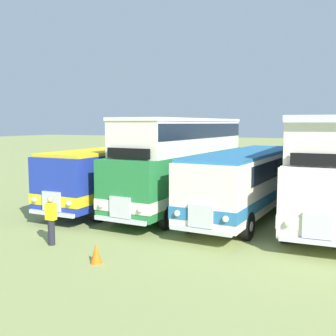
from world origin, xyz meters
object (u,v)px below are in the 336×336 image
object	(u,v)px
bus_fourth_in_row	(327,167)
cone_near_end	(96,253)
bus_first_in_row	(126,170)
marshal_person	(51,220)
bus_third_in_row	(248,178)
bus_second_in_row	(183,160)

from	to	relation	value
bus_fourth_in_row	cone_near_end	xyz separation A→B (m)	(-5.87, -8.74, -2.04)
bus_fourth_in_row	bus_first_in_row	bearing A→B (deg)	-178.40
cone_near_end	marshal_person	world-z (taller)	marshal_person
cone_near_end	marshal_person	size ratio (longest dim) A/B	0.37
bus_third_in_row	bus_fourth_in_row	xyz separation A→B (m)	(3.30, 0.49, 0.61)
bus_fourth_in_row	marshal_person	distance (m)	11.59
bus_third_in_row	marshal_person	xyz separation A→B (m)	(-5.09, -7.36, -0.87)
bus_third_in_row	marshal_person	distance (m)	9.00
bus_fourth_in_row	cone_near_end	size ratio (longest dim) A/B	17.56
bus_fourth_in_row	cone_near_end	distance (m)	10.72
bus_third_in_row	marshal_person	size ratio (longest dim) A/B	6.30
bus_first_in_row	bus_third_in_row	xyz separation A→B (m)	(6.61, -0.21, -0.00)
bus_third_in_row	bus_fourth_in_row	world-z (taller)	bus_fourth_in_row
bus_third_in_row	bus_fourth_in_row	size ratio (longest dim) A/B	0.98
bus_fourth_in_row	bus_second_in_row	bearing A→B (deg)	-176.65
marshal_person	cone_near_end	bearing A→B (deg)	-19.43
bus_second_in_row	marshal_person	distance (m)	7.84
bus_third_in_row	marshal_person	world-z (taller)	bus_third_in_row
bus_third_in_row	cone_near_end	distance (m)	8.76
bus_third_in_row	bus_first_in_row	bearing A→B (deg)	178.16
bus_first_in_row	bus_second_in_row	xyz separation A→B (m)	(3.31, -0.11, 0.71)
bus_second_in_row	marshal_person	xyz separation A→B (m)	(-1.79, -7.47, -1.58)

